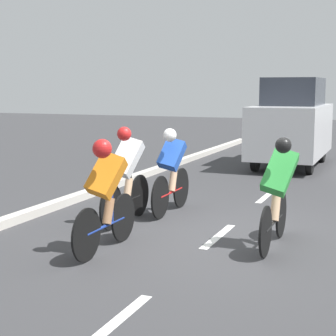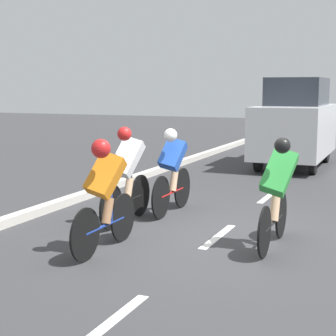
{
  "view_description": "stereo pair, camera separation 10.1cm",
  "coord_description": "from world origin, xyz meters",
  "px_view_note": "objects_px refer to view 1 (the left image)",
  "views": [
    {
      "loc": [
        -2.27,
        7.58,
        2.13
      ],
      "look_at": [
        0.78,
        0.06,
        0.95
      ],
      "focal_mm": 60.0,
      "sensor_mm": 36.0,
      "label": 1
    },
    {
      "loc": [
        -2.36,
        7.54,
        2.13
      ],
      "look_at": [
        0.78,
        0.06,
        0.95
      ],
      "focal_mm": 60.0,
      "sensor_mm": 36.0,
      "label": 2
    }
  ],
  "objects_px": {
    "cyclist_green": "(278,190)",
    "support_car": "(292,123)",
    "cyclist_orange": "(106,192)",
    "cyclist_blue": "(171,169)",
    "cyclist_white": "(126,173)"
  },
  "relations": [
    {
      "from": "cyclist_green",
      "to": "support_car",
      "type": "xyz_separation_m",
      "value": [
        1.18,
        -7.91,
        0.38
      ]
    },
    {
      "from": "cyclist_orange",
      "to": "support_car",
      "type": "xyz_separation_m",
      "value": [
        -0.81,
        -8.94,
        0.36
      ]
    },
    {
      "from": "cyclist_white",
      "to": "cyclist_blue",
      "type": "relative_size",
      "value": 1.02
    },
    {
      "from": "support_car",
      "to": "cyclist_green",
      "type": "bearing_deg",
      "value": 98.46
    },
    {
      "from": "cyclist_orange",
      "to": "cyclist_blue",
      "type": "height_order",
      "value": "cyclist_orange"
    },
    {
      "from": "cyclist_orange",
      "to": "cyclist_blue",
      "type": "bearing_deg",
      "value": -88.61
    },
    {
      "from": "cyclist_green",
      "to": "cyclist_orange",
      "type": "relative_size",
      "value": 1.01
    },
    {
      "from": "cyclist_white",
      "to": "cyclist_orange",
      "type": "distance_m",
      "value": 1.56
    },
    {
      "from": "cyclist_blue",
      "to": "support_car",
      "type": "height_order",
      "value": "support_car"
    },
    {
      "from": "cyclist_orange",
      "to": "cyclist_blue",
      "type": "relative_size",
      "value": 1.01
    },
    {
      "from": "support_car",
      "to": "cyclist_white",
      "type": "bearing_deg",
      "value": 80.4
    },
    {
      "from": "cyclist_orange",
      "to": "cyclist_blue",
      "type": "distance_m",
      "value": 2.41
    },
    {
      "from": "cyclist_orange",
      "to": "support_car",
      "type": "distance_m",
      "value": 8.98
    },
    {
      "from": "cyclist_white",
      "to": "support_car",
      "type": "bearing_deg",
      "value": -99.6
    },
    {
      "from": "cyclist_white",
      "to": "support_car",
      "type": "xyz_separation_m",
      "value": [
        -1.26,
        -7.44,
        0.36
      ]
    }
  ]
}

